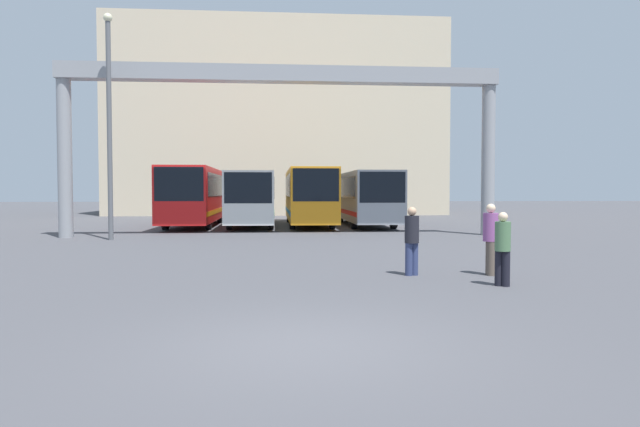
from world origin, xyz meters
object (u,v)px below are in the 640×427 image
object	(u,v)px
bus_slot_2	(309,194)
bus_slot_3	(365,195)
lamp_post	(109,118)
pedestrian_mid_left	(412,239)
pedestrian_mid_right	(503,247)
bus_slot_1	(252,196)
bus_slot_0	(195,193)
pedestrian_near_right	(491,237)

from	to	relation	value
bus_slot_2	bus_slot_3	size ratio (longest dim) A/B	1.06
lamp_post	bus_slot_2	bearing A→B (deg)	46.69
pedestrian_mid_left	pedestrian_mid_right	distance (m)	2.28
bus_slot_3	pedestrian_mid_left	world-z (taller)	bus_slot_3
bus_slot_1	pedestrian_mid_right	xyz separation A→B (m)	(6.05, -21.09, -0.90)
bus_slot_0	pedestrian_near_right	bearing A→B (deg)	-64.06
bus_slot_0	bus_slot_2	world-z (taller)	bus_slot_0
bus_slot_3	pedestrian_mid_left	distance (m)	19.73
bus_slot_1	pedestrian_mid_left	xyz separation A→B (m)	(4.50, -19.43, -0.87)
bus_slot_3	lamp_post	size ratio (longest dim) A/B	1.19
bus_slot_2	lamp_post	xyz separation A→B (m)	(-8.73, -9.26, 3.13)
bus_slot_1	bus_slot_3	xyz separation A→B (m)	(6.52, 0.19, 0.02)
bus_slot_0	bus_slot_2	distance (m)	6.52
bus_slot_0	pedestrian_mid_left	bearing A→B (deg)	-68.53
bus_slot_2	pedestrian_near_right	size ratio (longest dim) A/B	6.79
pedestrian_near_right	bus_slot_1	bearing A→B (deg)	-153.10
bus_slot_1	pedestrian_mid_right	world-z (taller)	bus_slot_1
bus_slot_0	bus_slot_3	size ratio (longest dim) A/B	1.02
pedestrian_mid_left	lamp_post	distance (m)	15.17
bus_slot_1	pedestrian_mid_left	world-z (taller)	bus_slot_1
pedestrian_mid_left	pedestrian_near_right	world-z (taller)	pedestrian_near_right
bus_slot_0	pedestrian_mid_right	distance (m)	23.36
bus_slot_0	pedestrian_mid_right	size ratio (longest dim) A/B	7.14
pedestrian_mid_left	pedestrian_near_right	bearing A→B (deg)	-21.95
pedestrian_mid_right	pedestrian_near_right	bearing A→B (deg)	-64.34
bus_slot_3	pedestrian_near_right	xyz separation A→B (m)	(-0.12, -19.72, -0.85)
bus_slot_0	pedestrian_mid_left	xyz separation A→B (m)	(7.76, -19.73, -1.00)
pedestrian_mid_right	lamp_post	distance (m)	17.38
bus_slot_2	bus_slot_3	xyz separation A→B (m)	(3.26, -0.32, -0.09)
pedestrian_mid_left	pedestrian_mid_right	world-z (taller)	pedestrian_mid_left
bus_slot_3	pedestrian_mid_left	bearing A→B (deg)	-95.87
pedestrian_mid_left	pedestrian_near_right	xyz separation A→B (m)	(1.89, -0.11, 0.04)
bus_slot_3	lamp_post	xyz separation A→B (m)	(-11.99, -8.94, 3.22)
bus_slot_3	pedestrian_near_right	world-z (taller)	bus_slot_3
bus_slot_0	lamp_post	distance (m)	9.83
pedestrian_near_right	lamp_post	world-z (taller)	lamp_post
bus_slot_2	pedestrian_mid_right	world-z (taller)	bus_slot_2
bus_slot_1	bus_slot_2	distance (m)	3.30
bus_slot_2	pedestrian_near_right	xyz separation A→B (m)	(3.14, -20.04, -0.94)
bus_slot_0	lamp_post	xyz separation A→B (m)	(-2.21, -9.06, 3.11)
bus_slot_2	bus_slot_3	world-z (taller)	bus_slot_2
bus_slot_0	bus_slot_1	world-z (taller)	bus_slot_0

